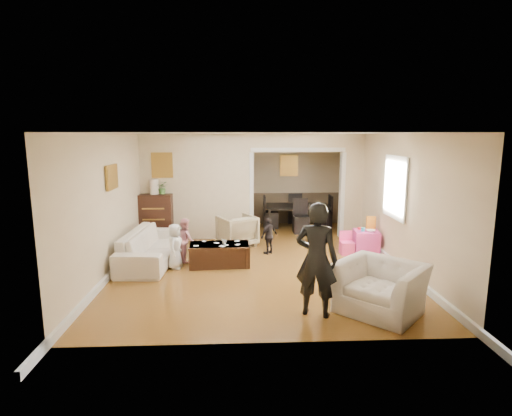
{
  "coord_description": "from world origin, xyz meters",
  "views": [
    {
      "loc": [
        -0.39,
        -8.19,
        2.57
      ],
      "look_at": [
        0.0,
        0.2,
        1.05
      ],
      "focal_mm": 28.43,
      "sensor_mm": 36.0,
      "label": 1
    }
  ],
  "objects_px": {
    "coffee_cup": "(224,242)",
    "child_kneel_a": "(175,246)",
    "table_lamp": "(154,187)",
    "coffee_table": "(219,255)",
    "adult_person": "(316,259)",
    "cyan_cup": "(363,230)",
    "child_kneel_b": "(186,240)",
    "dresser": "(156,218)",
    "armchair_front": "(381,288)",
    "armchair_back": "(237,231)",
    "play_table": "(366,242)",
    "sofa": "(152,246)",
    "dining_table": "(297,217)",
    "child_toddler": "(269,236)"
  },
  "relations": [
    {
      "from": "play_table",
      "to": "child_kneel_a",
      "type": "relative_size",
      "value": 0.58
    },
    {
      "from": "dresser",
      "to": "dining_table",
      "type": "distance_m",
      "value": 3.91
    },
    {
      "from": "dining_table",
      "to": "adult_person",
      "type": "bearing_deg",
      "value": -91.54
    },
    {
      "from": "coffee_cup",
      "to": "table_lamp",
      "type": "bearing_deg",
      "value": 130.3
    },
    {
      "from": "dresser",
      "to": "child_toddler",
      "type": "height_order",
      "value": "dresser"
    },
    {
      "from": "armchair_back",
      "to": "sofa",
      "type": "bearing_deg",
      "value": 7.13
    },
    {
      "from": "play_table",
      "to": "child_kneel_b",
      "type": "relative_size",
      "value": 0.58
    },
    {
      "from": "armchair_back",
      "to": "coffee_table",
      "type": "relative_size",
      "value": 0.68
    },
    {
      "from": "coffee_table",
      "to": "coffee_cup",
      "type": "xyz_separation_m",
      "value": [
        0.1,
        -0.05,
        0.27
      ]
    },
    {
      "from": "sofa",
      "to": "armchair_back",
      "type": "distance_m",
      "value": 2.1
    },
    {
      "from": "armchair_back",
      "to": "table_lamp",
      "type": "distance_m",
      "value": 2.28
    },
    {
      "from": "dresser",
      "to": "armchair_front",
      "type": "bearing_deg",
      "value": -46.24
    },
    {
      "from": "sofa",
      "to": "adult_person",
      "type": "relative_size",
      "value": 1.37
    },
    {
      "from": "cyan_cup",
      "to": "child_kneel_b",
      "type": "distance_m",
      "value": 3.81
    },
    {
      "from": "sofa",
      "to": "table_lamp",
      "type": "height_order",
      "value": "table_lamp"
    },
    {
      "from": "dresser",
      "to": "child_toddler",
      "type": "bearing_deg",
      "value": -24.92
    },
    {
      "from": "armchair_back",
      "to": "table_lamp",
      "type": "xyz_separation_m",
      "value": [
        -1.99,
        0.55,
        0.98
      ]
    },
    {
      "from": "play_table",
      "to": "child_toddler",
      "type": "bearing_deg",
      "value": 179.37
    },
    {
      "from": "sofa",
      "to": "cyan_cup",
      "type": "bearing_deg",
      "value": -80.63
    },
    {
      "from": "armchair_front",
      "to": "coffee_table",
      "type": "bearing_deg",
      "value": -178.93
    },
    {
      "from": "coffee_table",
      "to": "child_toddler",
      "type": "bearing_deg",
      "value": 35.54
    },
    {
      "from": "sofa",
      "to": "coffee_cup",
      "type": "height_order",
      "value": "sofa"
    },
    {
      "from": "armchair_front",
      "to": "coffee_cup",
      "type": "height_order",
      "value": "armchair_front"
    },
    {
      "from": "coffee_table",
      "to": "adult_person",
      "type": "bearing_deg",
      "value": -57.54
    },
    {
      "from": "child_kneel_b",
      "to": "armchair_front",
      "type": "bearing_deg",
      "value": -152.7
    },
    {
      "from": "sofa",
      "to": "child_toddler",
      "type": "height_order",
      "value": "child_toddler"
    },
    {
      "from": "coffee_cup",
      "to": "child_kneel_a",
      "type": "xyz_separation_m",
      "value": [
        -0.95,
        -0.1,
        -0.04
      ]
    },
    {
      "from": "dining_table",
      "to": "adult_person",
      "type": "distance_m",
      "value": 5.66
    },
    {
      "from": "coffee_table",
      "to": "play_table",
      "type": "height_order",
      "value": "play_table"
    },
    {
      "from": "child_kneel_a",
      "to": "child_toddler",
      "type": "distance_m",
      "value": 2.1
    },
    {
      "from": "coffee_table",
      "to": "table_lamp",
      "type": "bearing_deg",
      "value": 129.32
    },
    {
      "from": "dresser",
      "to": "adult_person",
      "type": "relative_size",
      "value": 0.7
    },
    {
      "from": "sofa",
      "to": "dresser",
      "type": "bearing_deg",
      "value": 12.63
    },
    {
      "from": "armchair_back",
      "to": "armchair_front",
      "type": "xyz_separation_m",
      "value": [
        2.1,
        -3.72,
        0.01
      ]
    },
    {
      "from": "child_kneel_b",
      "to": "armchair_back",
      "type": "bearing_deg",
      "value": -66.01
    },
    {
      "from": "sofa",
      "to": "child_kneel_b",
      "type": "xyz_separation_m",
      "value": [
        0.68,
        0.04,
        0.12
      ]
    },
    {
      "from": "dining_table",
      "to": "child_kneel_b",
      "type": "distance_m",
      "value": 4.05
    },
    {
      "from": "play_table",
      "to": "dining_table",
      "type": "xyz_separation_m",
      "value": [
        -1.15,
        2.55,
        0.06
      ]
    },
    {
      "from": "adult_person",
      "to": "dining_table",
      "type": "bearing_deg",
      "value": -73.34
    },
    {
      "from": "armchair_back",
      "to": "dining_table",
      "type": "height_order",
      "value": "armchair_back"
    },
    {
      "from": "coffee_cup",
      "to": "child_kneel_b",
      "type": "height_order",
      "value": "child_kneel_b"
    },
    {
      "from": "child_toddler",
      "to": "adult_person",
      "type": "bearing_deg",
      "value": 54.46
    },
    {
      "from": "coffee_table",
      "to": "child_kneel_b",
      "type": "height_order",
      "value": "child_kneel_b"
    },
    {
      "from": "dining_table",
      "to": "child_kneel_b",
      "type": "xyz_separation_m",
      "value": [
        -2.75,
        -2.98,
        0.14
      ]
    },
    {
      "from": "coffee_table",
      "to": "adult_person",
      "type": "relative_size",
      "value": 0.7
    },
    {
      "from": "child_kneel_a",
      "to": "armchair_back",
      "type": "bearing_deg",
      "value": -30.46
    },
    {
      "from": "cyan_cup",
      "to": "dining_table",
      "type": "bearing_deg",
      "value": 111.93
    },
    {
      "from": "coffee_cup",
      "to": "child_kneel_a",
      "type": "relative_size",
      "value": 0.11
    },
    {
      "from": "armchair_front",
      "to": "dresser",
      "type": "relative_size",
      "value": 0.98
    },
    {
      "from": "child_kneel_a",
      "to": "child_kneel_b",
      "type": "distance_m",
      "value": 0.47
    }
  ]
}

